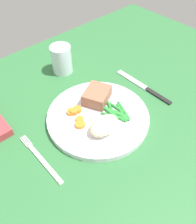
# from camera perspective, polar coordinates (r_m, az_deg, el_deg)

# --- Properties ---
(dining_table) EXTENTS (1.20, 0.90, 0.02)m
(dining_table) POSITION_cam_1_polar(r_m,az_deg,el_deg) (0.63, 3.06, -1.19)
(dining_table) COLOR #2D6B38
(dining_table) RESTS_ON ground
(dinner_plate) EXTENTS (0.27, 0.27, 0.02)m
(dinner_plate) POSITION_cam_1_polar(r_m,az_deg,el_deg) (0.60, -0.00, -1.16)
(dinner_plate) COLOR white
(dinner_plate) RESTS_ON dining_table
(meat_portion) EXTENTS (0.09, 0.09, 0.03)m
(meat_portion) POSITION_cam_1_polar(r_m,az_deg,el_deg) (0.62, -0.17, 4.23)
(meat_portion) COLOR #936047
(meat_portion) RESTS_ON dinner_plate
(mashed_potatoes) EXTENTS (0.08, 0.05, 0.04)m
(mashed_potatoes) POSITION_cam_1_polar(r_m,az_deg,el_deg) (0.55, 1.55, -3.41)
(mashed_potatoes) COLOR beige
(mashed_potatoes) RESTS_ON dinner_plate
(carrot_slices) EXTENTS (0.05, 0.07, 0.01)m
(carrot_slices) POSITION_cam_1_polar(r_m,az_deg,el_deg) (0.59, -5.45, -0.77)
(carrot_slices) COLOR orange
(carrot_slices) RESTS_ON dinner_plate
(green_beans) EXTENTS (0.07, 0.10, 0.01)m
(green_beans) POSITION_cam_1_polar(r_m,az_deg,el_deg) (0.60, 4.29, 0.09)
(green_beans) COLOR #2D8C38
(green_beans) RESTS_ON dinner_plate
(fork) EXTENTS (0.01, 0.17, 0.00)m
(fork) POSITION_cam_1_polar(r_m,az_deg,el_deg) (0.55, -14.19, -11.29)
(fork) COLOR silver
(fork) RESTS_ON dining_table
(knife) EXTENTS (0.02, 0.20, 0.01)m
(knife) POSITION_cam_1_polar(r_m,az_deg,el_deg) (0.71, 11.51, 6.10)
(knife) COLOR black
(knife) RESTS_ON dining_table
(water_glass) EXTENTS (0.06, 0.06, 0.09)m
(water_glass) POSITION_cam_1_polar(r_m,az_deg,el_deg) (0.75, -9.09, 12.52)
(water_glass) COLOR silver
(water_glass) RESTS_ON dining_table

